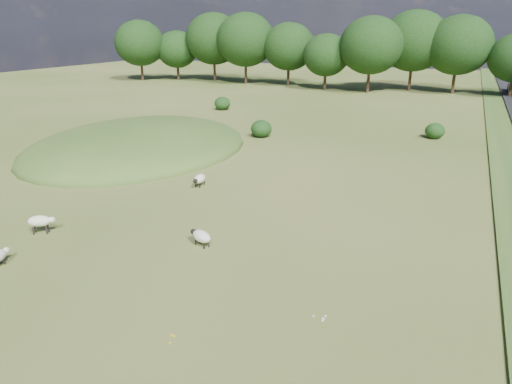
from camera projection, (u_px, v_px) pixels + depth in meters
ground at (312, 142)px, 38.91m from camera, size 160.00×160.00×0.00m
mound at (139, 148)px, 36.75m from camera, size 16.00×20.00×4.00m
treeline at (381, 46)px, 67.40m from camera, size 96.28×14.66×11.70m
shrubs at (284, 118)px, 45.07m from camera, size 25.68×12.88×1.53m
sheep_1 at (201, 236)px, 20.27m from camera, size 1.32×0.88×0.73m
sheep_2 at (40, 221)px, 21.42m from camera, size 1.26×1.01×0.90m
sheep_3 at (200, 179)px, 27.86m from camera, size 0.64×1.30×0.74m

